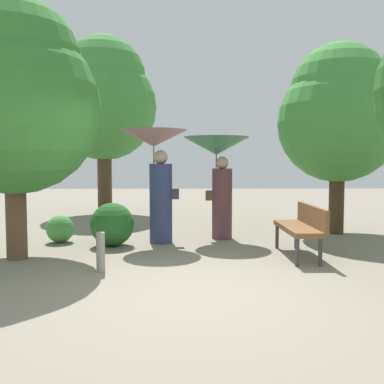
% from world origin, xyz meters
% --- Properties ---
extents(ground_plane, '(40.00, 40.00, 0.00)m').
position_xyz_m(ground_plane, '(0.00, 0.00, 0.00)').
color(ground_plane, gray).
extents(person_left, '(1.26, 1.26, 2.13)m').
position_xyz_m(person_left, '(-0.68, 3.12, 1.53)').
color(person_left, navy).
rests_on(person_left, ground).
extents(person_right, '(1.31, 1.31, 2.03)m').
position_xyz_m(person_right, '(0.51, 3.55, 1.54)').
color(person_right, '#563338').
rests_on(person_right, ground).
extents(park_bench, '(0.49, 1.50, 0.83)m').
position_xyz_m(park_bench, '(1.75, 1.87, 0.51)').
color(park_bench, '#38383D').
rests_on(park_bench, ground).
extents(tree_near_left, '(3.09, 3.09, 5.22)m').
position_xyz_m(tree_near_left, '(-2.51, 7.75, 3.40)').
color(tree_near_left, '#4C3823').
rests_on(tree_near_left, ground).
extents(tree_mid_left, '(2.68, 2.68, 4.07)m').
position_xyz_m(tree_mid_left, '(-2.80, 1.78, 2.57)').
color(tree_mid_left, brown).
rests_on(tree_mid_left, ground).
extents(tree_mid_right, '(2.54, 2.54, 4.03)m').
position_xyz_m(tree_mid_right, '(3.11, 4.10, 2.58)').
color(tree_mid_right, '#42301E').
rests_on(tree_mid_right, ground).
extents(bush_path_left, '(0.79, 0.79, 0.79)m').
position_xyz_m(bush_path_left, '(-1.47, 2.80, 0.40)').
color(bush_path_left, '#235B23').
rests_on(bush_path_left, ground).
extents(bush_path_right, '(0.52, 0.52, 0.52)m').
position_xyz_m(bush_path_right, '(-2.52, 3.16, 0.26)').
color(bush_path_right, '#428C3D').
rests_on(bush_path_right, ground).
extents(path_marker_post, '(0.12, 0.12, 0.56)m').
position_xyz_m(path_marker_post, '(-1.32, 0.94, 0.28)').
color(path_marker_post, gray).
rests_on(path_marker_post, ground).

